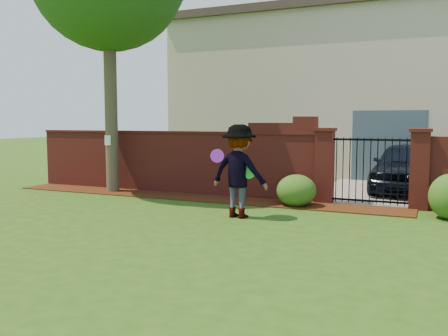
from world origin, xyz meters
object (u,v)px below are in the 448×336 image
at_px(man, 238,171).
at_px(frisbee_green, 249,172).
at_px(car, 405,167).
at_px(frisbee_purple, 217,156).

height_order(man, frisbee_green, man).
distance_m(man, frisbee_green, 0.25).
xyz_separation_m(car, frisbee_purple, (-3.44, -5.48, 0.60)).
height_order(frisbee_purple, frisbee_green, frisbee_purple).
bearing_deg(man, car, -112.93).
height_order(car, frisbee_purple, frisbee_purple).
bearing_deg(car, frisbee_green, -114.90).
distance_m(car, frisbee_green, 5.98).
xyz_separation_m(car, frisbee_green, (-2.80, -5.28, 0.26)).
bearing_deg(man, frisbee_purple, 36.05).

